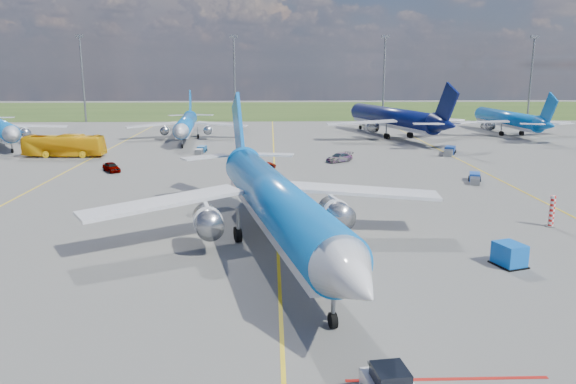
{
  "coord_description": "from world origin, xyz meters",
  "views": [
    {
      "loc": [
        -0.56,
        -42.45,
        15.01
      ],
      "look_at": [
        0.96,
        5.99,
        4.0
      ],
      "focal_mm": 35.0,
      "sensor_mm": 36.0,
      "label": 1
    }
  ],
  "objects_px": {
    "bg_jet_nnw": "(187,140)",
    "baggage_tug_e": "(449,151)",
    "warning_post": "(552,211)",
    "bg_jet_nw": "(1,145)",
    "bg_jet_ne": "(506,134)",
    "baggage_tug_c": "(201,150)",
    "service_car_b": "(261,165)",
    "main_airliner": "(276,249)",
    "bg_jet_n": "(391,137)",
    "service_car_c": "(339,157)",
    "service_car_a": "(111,167)",
    "uld_container": "(509,254)",
    "baggage_tug_w": "(475,178)",
    "apron_bus": "(64,146)"
  },
  "relations": [
    {
      "from": "bg_jet_nnw",
      "to": "baggage_tug_e",
      "type": "xyz_separation_m",
      "value": [
        47.8,
        -20.26,
        0.58
      ]
    },
    {
      "from": "warning_post",
      "to": "bg_jet_nw",
      "type": "height_order",
      "value": "bg_jet_nw"
    },
    {
      "from": "bg_jet_ne",
      "to": "baggage_tug_c",
      "type": "relative_size",
      "value": 7.84
    },
    {
      "from": "baggage_tug_c",
      "to": "baggage_tug_e",
      "type": "relative_size",
      "value": 0.84
    },
    {
      "from": "bg_jet_nnw",
      "to": "service_car_b",
      "type": "xyz_separation_m",
      "value": [
        15.68,
        -33.0,
        0.63
      ]
    },
    {
      "from": "main_airliner",
      "to": "baggage_tug_c",
      "type": "xyz_separation_m",
      "value": [
        -12.6,
        53.06,
        0.49
      ]
    },
    {
      "from": "bg_jet_n",
      "to": "service_car_c",
      "type": "bearing_deg",
      "value": 47.06
    },
    {
      "from": "bg_jet_nnw",
      "to": "service_car_c",
      "type": "relative_size",
      "value": 7.24
    },
    {
      "from": "service_car_a",
      "to": "baggage_tug_e",
      "type": "distance_m",
      "value": 55.46
    },
    {
      "from": "warning_post",
      "to": "service_car_c",
      "type": "height_order",
      "value": "warning_post"
    },
    {
      "from": "bg_jet_nw",
      "to": "uld_container",
      "type": "height_order",
      "value": "bg_jet_nw"
    },
    {
      "from": "service_car_a",
      "to": "baggage_tug_e",
      "type": "height_order",
      "value": "service_car_a"
    },
    {
      "from": "bg_jet_ne",
      "to": "bg_jet_n",
      "type": "bearing_deg",
      "value": 3.9
    },
    {
      "from": "bg_jet_nw",
      "to": "baggage_tug_e",
      "type": "relative_size",
      "value": 6.44
    },
    {
      "from": "bg_jet_nw",
      "to": "service_car_a",
      "type": "relative_size",
      "value": 8.98
    },
    {
      "from": "bg_jet_nw",
      "to": "baggage_tug_c",
      "type": "relative_size",
      "value": 7.7
    },
    {
      "from": "bg_jet_n",
      "to": "bg_jet_ne",
      "type": "distance_m",
      "value": 26.59
    },
    {
      "from": "uld_container",
      "to": "service_car_c",
      "type": "relative_size",
      "value": 0.45
    },
    {
      "from": "bg_jet_nnw",
      "to": "baggage_tug_w",
      "type": "relative_size",
      "value": 7.28
    },
    {
      "from": "service_car_c",
      "to": "baggage_tug_w",
      "type": "bearing_deg",
      "value": 6.27
    },
    {
      "from": "warning_post",
      "to": "bg_jet_nnw",
      "type": "bearing_deg",
      "value": 124.23
    },
    {
      "from": "service_car_b",
      "to": "baggage_tug_w",
      "type": "distance_m",
      "value": 30.04
    },
    {
      "from": "warning_post",
      "to": "bg_jet_nnw",
      "type": "relative_size",
      "value": 0.09
    },
    {
      "from": "uld_container",
      "to": "service_car_a",
      "type": "relative_size",
      "value": 0.54
    },
    {
      "from": "bg_jet_nw",
      "to": "bg_jet_nnw",
      "type": "relative_size",
      "value": 1.04
    },
    {
      "from": "service_car_c",
      "to": "baggage_tug_c",
      "type": "distance_m",
      "value": 25.24
    },
    {
      "from": "uld_container",
      "to": "bg_jet_ne",
      "type": "bearing_deg",
      "value": 48.68
    },
    {
      "from": "bg_jet_nnw",
      "to": "apron_bus",
      "type": "height_order",
      "value": "bg_jet_nnw"
    },
    {
      "from": "uld_container",
      "to": "baggage_tug_e",
      "type": "distance_m",
      "value": 55.7
    },
    {
      "from": "warning_post",
      "to": "service_car_b",
      "type": "relative_size",
      "value": 0.66
    },
    {
      "from": "bg_jet_nnw",
      "to": "uld_container",
      "type": "distance_m",
      "value": 82.47
    },
    {
      "from": "bg_jet_n",
      "to": "main_airliner",
      "type": "height_order",
      "value": "main_airliner"
    },
    {
      "from": "uld_container",
      "to": "bg_jet_nnw",
      "type": "bearing_deg",
      "value": 96.47
    },
    {
      "from": "bg_jet_nnw",
      "to": "bg_jet_ne",
      "type": "xyz_separation_m",
      "value": [
        69.27,
        7.68,
        0.0
      ]
    },
    {
      "from": "bg_jet_nnw",
      "to": "bg_jet_ne",
      "type": "height_order",
      "value": "bg_jet_ne"
    },
    {
      "from": "apron_bus",
      "to": "baggage_tug_w",
      "type": "relative_size",
      "value": 2.77
    },
    {
      "from": "warning_post",
      "to": "baggage_tug_e",
      "type": "xyz_separation_m",
      "value": [
        4.13,
        43.94,
        -0.92
      ]
    },
    {
      "from": "service_car_a",
      "to": "service_car_b",
      "type": "height_order",
      "value": "service_car_a"
    },
    {
      "from": "uld_container",
      "to": "service_car_a",
      "type": "bearing_deg",
      "value": 116.94
    },
    {
      "from": "bg_jet_ne",
      "to": "service_car_c",
      "type": "height_order",
      "value": "bg_jet_ne"
    },
    {
      "from": "baggage_tug_c",
      "to": "main_airliner",
      "type": "bearing_deg",
      "value": -71.83
    },
    {
      "from": "bg_jet_n",
      "to": "baggage_tug_e",
      "type": "xyz_separation_m",
      "value": [
        4.87,
        -24.28,
        0.58
      ]
    },
    {
      "from": "baggage_tug_c",
      "to": "baggage_tug_e",
      "type": "xyz_separation_m",
      "value": [
        42.87,
        -3.32,
        0.09
      ]
    },
    {
      "from": "apron_bus",
      "to": "service_car_c",
      "type": "height_order",
      "value": "apron_bus"
    },
    {
      "from": "main_airliner",
      "to": "service_car_c",
      "type": "height_order",
      "value": "main_airliner"
    },
    {
      "from": "bg_jet_ne",
      "to": "service_car_c",
      "type": "bearing_deg",
      "value": 36.19
    },
    {
      "from": "baggage_tug_c",
      "to": "service_car_a",
      "type": "bearing_deg",
      "value": -116.34
    },
    {
      "from": "bg_jet_ne",
      "to": "apron_bus",
      "type": "xyz_separation_m",
      "value": [
        -86.6,
        -28.37,
        1.86
      ]
    },
    {
      "from": "service_car_b",
      "to": "baggage_tug_e",
      "type": "distance_m",
      "value": 34.56
    },
    {
      "from": "main_airliner",
      "to": "service_car_c",
      "type": "bearing_deg",
      "value": 64.09
    }
  ]
}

